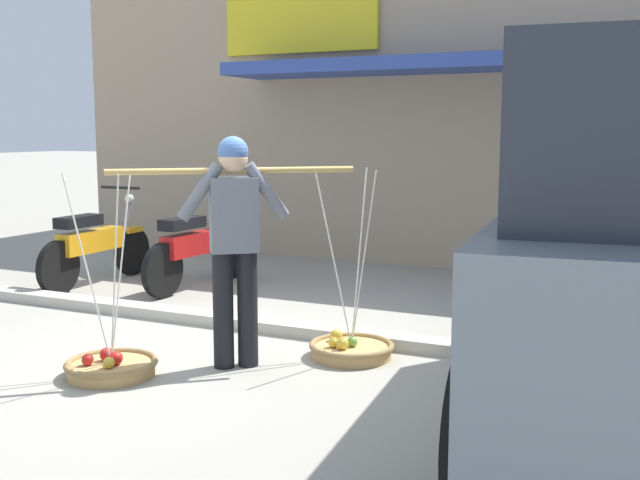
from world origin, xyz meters
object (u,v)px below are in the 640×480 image
at_px(fruit_vendor, 234,236).
at_px(motorcycle_nearest_shop, 95,245).
at_px(fruit_basket_right_side, 351,348).
at_px(fruit_basket_left_side, 111,366).
at_px(motorcycle_second_in_row, 197,248).

distance_m(fruit_vendor, motorcycle_nearest_shop, 3.64).
height_order(fruit_vendor, fruit_basket_right_side, fruit_vendor).
height_order(fruit_vendor, fruit_basket_left_side, fruit_vendor).
bearing_deg(fruit_basket_left_side, motorcycle_second_in_row, 112.85).
bearing_deg(fruit_basket_right_side, fruit_vendor, -140.10).
bearing_deg(motorcycle_second_in_row, fruit_basket_right_side, -33.50).
relative_size(fruit_basket_right_side, motorcycle_nearest_shop, 0.80).
bearing_deg(fruit_basket_right_side, motorcycle_second_in_row, 146.50).
bearing_deg(fruit_basket_left_side, motorcycle_nearest_shop, 133.12).
height_order(fruit_basket_left_side, motorcycle_nearest_shop, fruit_basket_left_side).
xyz_separation_m(motorcycle_nearest_shop, motorcycle_second_in_row, (1.15, 0.33, 0.00)).
bearing_deg(motorcycle_nearest_shop, fruit_basket_left_side, -46.88).
relative_size(fruit_vendor, fruit_basket_right_side, 1.17).
distance_m(fruit_basket_left_side, motorcycle_nearest_shop, 3.46).
distance_m(motorcycle_nearest_shop, motorcycle_second_in_row, 1.20).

